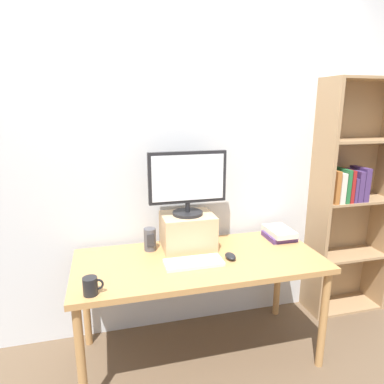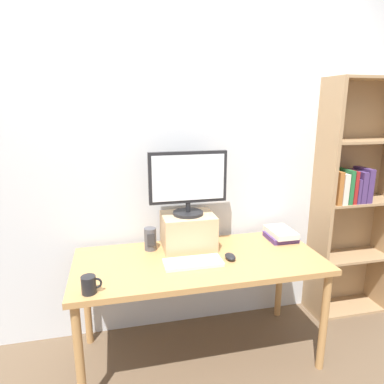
{
  "view_description": "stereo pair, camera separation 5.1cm",
  "coord_description": "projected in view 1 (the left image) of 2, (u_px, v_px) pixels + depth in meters",
  "views": [
    {
      "loc": [
        -0.56,
        -1.96,
        1.68
      ],
      "look_at": [
        -0.03,
        0.08,
        1.15
      ],
      "focal_mm": 32.0,
      "sensor_mm": 36.0,
      "label": 1
    },
    {
      "loc": [
        -0.51,
        -1.97,
        1.68
      ],
      "look_at": [
        -0.03,
        0.08,
        1.15
      ],
      "focal_mm": 32.0,
      "sensor_mm": 36.0,
      "label": 2
    }
  ],
  "objects": [
    {
      "name": "desk",
      "position": [
        200.0,
        268.0,
        2.23
      ],
      "size": [
        1.59,
        0.7,
        0.72
      ],
      "color": "#B7844C",
      "rests_on": "ground_plane"
    },
    {
      "name": "desk_speaker",
      "position": [
        150.0,
        239.0,
        2.32
      ],
      "size": [
        0.08,
        0.09,
        0.15
      ],
      "color": "#4C4C51",
      "rests_on": "desk"
    },
    {
      "name": "keyboard",
      "position": [
        194.0,
        262.0,
        2.13
      ],
      "size": [
        0.36,
        0.16,
        0.02
      ],
      "color": "silver",
      "rests_on": "desk"
    },
    {
      "name": "bookshelf_unit",
      "position": [
        350.0,
        197.0,
        2.74
      ],
      "size": [
        0.64,
        0.28,
        1.88
      ],
      "color": "tan",
      "rests_on": "ground_plane"
    },
    {
      "name": "coffee_mug",
      "position": [
        91.0,
        286.0,
        1.78
      ],
      "size": [
        0.11,
        0.08,
        0.1
      ],
      "color": "black",
      "rests_on": "desk"
    },
    {
      "name": "back_wall",
      "position": [
        184.0,
        160.0,
        2.49
      ],
      "size": [
        7.0,
        0.08,
        2.6
      ],
      "color": "silver",
      "rests_on": "ground_plane"
    },
    {
      "name": "computer_mouse",
      "position": [
        230.0,
        256.0,
        2.2
      ],
      "size": [
        0.06,
        0.1,
        0.04
      ],
      "color": "black",
      "rests_on": "desk"
    },
    {
      "name": "ground_plane",
      "position": [
        199.0,
        353.0,
        2.39
      ],
      "size": [
        12.0,
        12.0,
        0.0
      ],
      "primitive_type": "plane",
      "color": "brown"
    },
    {
      "name": "riser_box",
      "position": [
        188.0,
        231.0,
        2.36
      ],
      "size": [
        0.35,
        0.28,
        0.24
      ],
      "color": "tan",
      "rests_on": "desk"
    },
    {
      "name": "book_stack",
      "position": [
        279.0,
        233.0,
        2.54
      ],
      "size": [
        0.2,
        0.25,
        0.08
      ],
      "color": "#4C336B",
      "rests_on": "desk"
    },
    {
      "name": "computer_monitor",
      "position": [
        188.0,
        181.0,
        2.27
      ],
      "size": [
        0.53,
        0.21,
        0.43
      ],
      "color": "black",
      "rests_on": "riser_box"
    }
  ]
}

